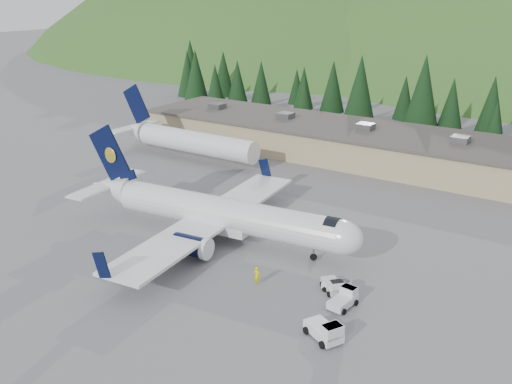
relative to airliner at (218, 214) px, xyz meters
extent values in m
plane|color=slate|center=(1.02, 0.11, -3.09)|extent=(600.00, 600.00, 0.00)
cylinder|color=white|center=(1.02, 0.11, 0.16)|extent=(26.94, 6.40, 3.59)
ellipsoid|color=white|center=(14.30, 1.52, 0.16)|extent=(5.02, 4.06, 3.59)
cylinder|color=black|center=(13.35, 1.42, 0.58)|extent=(1.64, 3.08, 2.96)
cone|color=white|center=(-15.11, -1.61, 0.54)|extent=(6.07, 4.17, 3.59)
cube|color=white|center=(0.07, 0.01, -1.35)|extent=(7.91, 3.84, 0.95)
cube|color=white|center=(-0.88, -0.09, -0.80)|extent=(8.65, 32.81, 0.33)
cube|color=black|center=(-4.02, 15.88, 0.44)|extent=(1.94, 0.35, 2.74)
cube|color=black|center=(-0.59, -16.37, 0.44)|extent=(1.94, 0.35, 2.74)
cylinder|color=black|center=(-0.52, 5.51, -1.61)|extent=(4.22, 2.61, 2.19)
cylinder|color=white|center=(1.28, 5.70, -1.61)|extent=(0.82, 2.38, 2.33)
cube|color=white|center=(-0.52, 5.51, -1.09)|extent=(2.11, 0.46, 0.86)
cylinder|color=black|center=(0.65, -5.49, -1.61)|extent=(4.22, 2.61, 2.19)
cylinder|color=white|center=(2.46, -5.30, -1.61)|extent=(0.82, 2.38, 2.33)
cube|color=white|center=(0.65, -5.49, -1.09)|extent=(2.11, 0.46, 0.86)
cube|color=black|center=(-14.92, -1.59, 5.00)|extent=(5.90, 0.91, 7.00)
ellipsoid|color=yellow|center=(-14.75, -1.38, 4.81)|extent=(1.90, 0.37, 1.89)
ellipsoid|color=yellow|center=(-14.71, -1.76, 4.81)|extent=(1.90, 0.37, 1.89)
cube|color=black|center=(-12.45, -1.33, 2.52)|extent=(2.64, 0.52, 1.89)
cube|color=white|center=(-15.58, -1.66, 1.01)|extent=(3.73, 12.12, 0.21)
cylinder|color=slate|center=(11.45, 1.22, -2.23)|extent=(0.21, 0.21, 1.72)
cylinder|color=black|center=(11.45, 1.22, -2.73)|extent=(0.75, 0.34, 0.72)
cylinder|color=slate|center=(-2.10, 2.37, -2.13)|extent=(0.25, 0.25, 1.91)
cylinder|color=black|center=(-1.72, 2.41, -2.56)|extent=(1.08, 0.44, 1.05)
cylinder|color=black|center=(-2.48, 2.33, -2.56)|extent=(1.08, 0.44, 1.05)
cylinder|color=slate|center=(-1.56, -2.76, -2.13)|extent=(0.25, 0.25, 1.91)
cylinder|color=black|center=(-1.18, -2.72, -2.56)|extent=(1.08, 0.44, 1.05)
cylinder|color=black|center=(-1.94, -2.80, -2.56)|extent=(1.08, 0.44, 1.05)
cylinder|color=white|center=(-20.98, 22.11, 0.11)|extent=(22.00, 3.60, 3.60)
cone|color=white|center=(-34.98, 22.11, 0.31)|extent=(5.00, 3.60, 3.60)
cube|color=black|center=(-33.98, 22.11, 4.91)|extent=(5.82, 0.28, 6.89)
cube|color=white|center=(-34.98, 22.11, 0.91)|extent=(2.40, 11.00, 0.20)
cube|color=silver|center=(16.33, -3.39, -2.62)|extent=(2.66, 1.50, 0.60)
cube|color=silver|center=(17.17, -3.47, -2.11)|extent=(0.96, 1.27, 0.77)
cube|color=black|center=(17.17, -3.47, -1.77)|extent=(0.86, 1.17, 0.09)
cylinder|color=black|center=(17.24, -2.79, -2.85)|extent=(0.49, 0.23, 0.48)
cylinder|color=black|center=(17.11, -4.15, -2.85)|extent=(0.49, 0.23, 0.48)
cylinder|color=black|center=(15.54, -2.64, -2.85)|extent=(0.49, 0.23, 0.48)
cylinder|color=black|center=(15.42, -3.99, -2.85)|extent=(0.49, 0.23, 0.48)
cube|color=silver|center=(15.96, -3.39, -2.57)|extent=(3.03, 2.92, 0.66)
cube|color=silver|center=(16.66, -4.02, -2.01)|extent=(1.57, 1.60, 0.84)
cube|color=black|center=(16.66, -4.02, -1.64)|extent=(1.44, 1.47, 0.09)
cylinder|color=black|center=(17.16, -3.46, -2.83)|extent=(0.53, 0.50, 0.52)
cylinder|color=black|center=(16.16, -4.57, -2.83)|extent=(0.53, 0.50, 0.52)
cylinder|color=black|center=(15.76, -2.21, -2.83)|extent=(0.53, 0.50, 0.52)
cylinder|color=black|center=(14.76, -3.32, -2.83)|extent=(0.53, 0.50, 0.52)
cube|color=silver|center=(17.96, -5.52, -2.54)|extent=(1.86, 3.16, 0.70)
cube|color=silver|center=(18.09, -4.53, -1.94)|extent=(1.51, 1.16, 0.90)
cube|color=black|center=(18.09, -4.53, -1.54)|extent=(1.40, 1.05, 0.10)
cylinder|color=black|center=(17.30, -4.43, -2.81)|extent=(0.29, 0.58, 0.56)
cylinder|color=black|center=(18.88, -4.63, -2.81)|extent=(0.29, 0.58, 0.56)
cylinder|color=black|center=(17.05, -6.41, -2.81)|extent=(0.29, 0.58, 0.56)
cylinder|color=black|center=(18.63, -6.61, -2.81)|extent=(0.29, 0.58, 0.56)
cube|color=tan|center=(-3.98, 38.11, -0.69)|extent=(70.00, 16.00, 4.80)
cube|color=#47423D|center=(-3.98, 38.11, 1.86)|extent=(71.00, 17.00, 0.40)
cube|color=slate|center=(-28.98, 38.11, 2.51)|extent=(2.50, 2.50, 1.00)
cube|color=slate|center=(-13.98, 38.11, 2.51)|extent=(2.50, 2.50, 1.00)
cube|color=slate|center=(1.02, 38.11, 2.51)|extent=(2.50, 2.50, 1.00)
cube|color=slate|center=(16.02, 38.11, 2.51)|extent=(2.50, 2.50, 1.00)
cube|color=silver|center=(18.73, -10.70, -2.46)|extent=(3.82, 3.09, 0.80)
cube|color=silver|center=(19.74, -11.22, -1.78)|extent=(1.74, 1.94, 1.02)
cube|color=black|center=(19.74, -11.22, -1.32)|extent=(1.59, 1.79, 0.11)
cylinder|color=black|center=(20.16, -10.41, -2.77)|extent=(0.68, 0.52, 0.64)
cylinder|color=black|center=(19.32, -12.03, -2.77)|extent=(0.68, 0.52, 0.64)
cylinder|color=black|center=(18.13, -9.36, -2.77)|extent=(0.68, 0.52, 0.64)
cylinder|color=black|center=(17.30, -10.98, -2.77)|extent=(0.68, 0.52, 0.64)
imported|color=#E4E200|center=(9.32, -6.25, -2.19)|extent=(0.68, 0.47, 1.81)
cone|color=black|center=(-59.39, 66.98, 5.09)|extent=(6.00, 6.00, 12.27)
cone|color=black|center=(-54.00, 59.36, 4.11)|extent=(5.28, 5.28, 10.80)
cone|color=black|center=(-49.29, 56.65, 4.57)|extent=(5.61, 5.61, 11.48)
cone|color=black|center=(-46.91, 64.15, 4.06)|extent=(5.24, 5.24, 10.72)
cone|color=black|center=(-42.64, 55.31, 3.01)|extent=(4.47, 4.47, 9.15)
cone|color=black|center=(-38.59, 58.21, 3.50)|extent=(4.83, 4.83, 9.88)
cone|color=black|center=(-34.37, 61.51, 3.35)|extent=(4.72, 4.72, 9.66)
cone|color=black|center=(-28.62, 67.60, 2.21)|extent=(3.89, 3.89, 7.95)
cone|color=black|center=(-24.22, 62.95, 2.96)|extent=(4.43, 4.43, 9.07)
cone|color=black|center=(-20.65, 56.76, 2.37)|extent=(4.00, 4.00, 8.19)
cone|color=black|center=(-16.80, 62.06, 4.05)|extent=(5.24, 5.24, 10.71)
cone|color=black|center=(-10.82, 60.08, 2.24)|extent=(3.90, 3.90, 7.99)
cone|color=black|center=(-8.16, 56.37, 5.31)|extent=(6.16, 6.16, 12.60)
cone|color=black|center=(-2.06, 64.65, 2.81)|extent=(4.32, 4.32, 8.85)
cone|color=black|center=(1.61, 67.24, 2.54)|extent=(4.12, 4.12, 8.44)
cone|color=black|center=(4.33, 55.76, 5.83)|extent=(6.54, 6.54, 13.38)
cone|color=black|center=(9.00, 58.13, 3.52)|extent=(4.85, 4.85, 9.91)
cone|color=black|center=(15.13, 61.90, 3.78)|extent=(5.03, 5.03, 10.30)
cone|color=black|center=(17.31, 55.23, 1.87)|extent=(3.63, 3.63, 7.43)
ellipsoid|color=#31531A|center=(-88.98, 170.11, -78.09)|extent=(336.00, 240.00, 240.00)
camera|label=1|loc=(36.03, -46.63, 23.83)|focal=40.00mm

